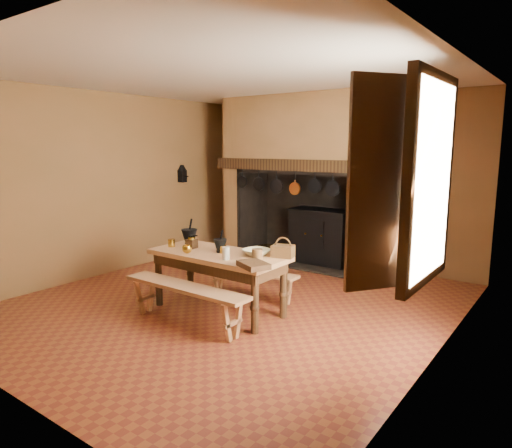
{
  "coord_description": "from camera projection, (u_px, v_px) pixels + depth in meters",
  "views": [
    {
      "loc": [
        3.53,
        -4.32,
        1.99
      ],
      "look_at": [
        0.15,
        0.3,
        1.0
      ],
      "focal_mm": 32.0,
      "sensor_mm": 36.0,
      "label": 1
    }
  ],
  "objects": [
    {
      "name": "floor",
      "position": [
        233.0,
        303.0,
        5.83
      ],
      "size": [
        5.5,
        5.5,
        0.0
      ],
      "primitive_type": "plane",
      "color": "brown",
      "rests_on": "ground"
    },
    {
      "name": "ceiling",
      "position": [
        231.0,
        76.0,
        5.36
      ],
      "size": [
        5.5,
        5.5,
        0.0
      ],
      "primitive_type": "plane",
      "rotation": [
        3.14,
        0.0,
        0.0
      ],
      "color": "silver",
      "rests_on": "back_wall"
    },
    {
      "name": "back_wall",
      "position": [
        334.0,
        181.0,
        7.78
      ],
      "size": [
        5.0,
        0.02,
        2.8
      ],
      "primitive_type": "cube",
      "color": "brown",
      "rests_on": "floor"
    },
    {
      "name": "wall_left",
      "position": [
        107.0,
        184.0,
        7.05
      ],
      "size": [
        0.02,
        5.5,
        2.8
      ],
      "primitive_type": "cube",
      "color": "brown",
      "rests_on": "floor"
    },
    {
      "name": "wall_right",
      "position": [
        445.0,
        211.0,
        4.14
      ],
      "size": [
        0.02,
        5.5,
        2.8
      ],
      "primitive_type": "cube",
      "color": "brown",
      "rests_on": "floor"
    },
    {
      "name": "chimney_breast",
      "position": [
        306.0,
        157.0,
        7.54
      ],
      "size": [
        2.95,
        0.96,
        2.8
      ],
      "color": "brown",
      "rests_on": "floor"
    },
    {
      "name": "iron_range",
      "position": [
        322.0,
        236.0,
        7.72
      ],
      "size": [
        1.12,
        0.55,
        1.6
      ],
      "color": "black",
      "rests_on": "floor"
    },
    {
      "name": "hearth_pans",
      "position": [
        265.0,
        253.0,
        8.19
      ],
      "size": [
        0.51,
        0.62,
        0.2
      ],
      "color": "gold",
      "rests_on": "floor"
    },
    {
      "name": "hanging_pans",
      "position": [
        287.0,
        186.0,
        7.24
      ],
      "size": [
        1.92,
        0.29,
        0.27
      ],
      "color": "black",
      "rests_on": "chimney_breast"
    },
    {
      "name": "onion_string",
      "position": [
        367.0,
        193.0,
        6.45
      ],
      "size": [
        0.12,
        0.1,
        0.46
      ],
      "primitive_type": null,
      "color": "#945D1B",
      "rests_on": "chimney_breast"
    },
    {
      "name": "herb_bunch",
      "position": [
        379.0,
        190.0,
        6.33
      ],
      "size": [
        0.2,
        0.2,
        0.35
      ],
      "primitive_type": "cone",
      "rotation": [
        3.14,
        0.0,
        0.0
      ],
      "color": "brown",
      "rests_on": "chimney_breast"
    },
    {
      "name": "window",
      "position": [
        417.0,
        180.0,
        3.86
      ],
      "size": [
        0.39,
        1.75,
        1.76
      ],
      "color": "white",
      "rests_on": "wall_right"
    },
    {
      "name": "wall_coffee_mill",
      "position": [
        182.0,
        172.0,
        8.22
      ],
      "size": [
        0.23,
        0.16,
        0.31
      ],
      "color": "black",
      "rests_on": "wall_left"
    },
    {
      "name": "work_table",
      "position": [
        218.0,
        262.0,
        5.46
      ],
      "size": [
        1.69,
        0.75,
        0.73
      ],
      "color": "#AE794F",
      "rests_on": "floor"
    },
    {
      "name": "bench_front",
      "position": [
        185.0,
        295.0,
        5.06
      ],
      "size": [
        1.66,
        0.29,
        0.47
      ],
      "color": "#AE794F",
      "rests_on": "floor"
    },
    {
      "name": "bench_back",
      "position": [
        250.0,
        276.0,
        6.02
      ],
      "size": [
        1.38,
        0.24,
        0.39
      ],
      "color": "#AE794F",
      "rests_on": "floor"
    },
    {
      "name": "mortar_large",
      "position": [
        189.0,
        236.0,
        5.83
      ],
      "size": [
        0.21,
        0.21,
        0.35
      ],
      "rotation": [
        0.0,
        0.0,
        -0.25
      ],
      "color": "black",
      "rests_on": "work_table"
    },
    {
      "name": "mortar_small",
      "position": [
        220.0,
        245.0,
        5.44
      ],
      "size": [
        0.16,
        0.16,
        0.28
      ],
      "rotation": [
        0.0,
        0.0,
        -0.31
      ],
      "color": "black",
      "rests_on": "work_table"
    },
    {
      "name": "coffee_grinder",
      "position": [
        192.0,
        243.0,
        5.67
      ],
      "size": [
        0.16,
        0.12,
        0.18
      ],
      "rotation": [
        0.0,
        0.0,
        0.1
      ],
      "color": "#341D10",
      "rests_on": "work_table"
    },
    {
      "name": "brass_mug_a",
      "position": [
        172.0,
        243.0,
        5.75
      ],
      "size": [
        0.11,
        0.11,
        0.1
      ],
      "primitive_type": "cylinder",
      "rotation": [
        0.0,
        0.0,
        -0.38
      ],
      "color": "gold",
      "rests_on": "work_table"
    },
    {
      "name": "brass_mug_b",
      "position": [
        223.0,
        249.0,
        5.42
      ],
      "size": [
        0.1,
        0.1,
        0.09
      ],
      "primitive_type": "cylinder",
      "rotation": [
        0.0,
        0.0,
        -0.3
      ],
      "color": "gold",
      "rests_on": "work_table"
    },
    {
      "name": "mixing_bowl",
      "position": [
        257.0,
        252.0,
        5.3
      ],
      "size": [
        0.36,
        0.36,
        0.07
      ],
      "primitive_type": "imported",
      "rotation": [
        0.0,
        0.0,
        -0.18
      ],
      "color": "beige",
      "rests_on": "work_table"
    },
    {
      "name": "stoneware_crock",
      "position": [
        257.0,
        255.0,
        4.99
      ],
      "size": [
        0.14,
        0.14,
        0.15
      ],
      "primitive_type": "cylinder",
      "rotation": [
        0.0,
        0.0,
        0.29
      ],
      "color": "brown",
      "rests_on": "work_table"
    },
    {
      "name": "glass_jar",
      "position": [
        226.0,
        253.0,
        5.09
      ],
      "size": [
        0.1,
        0.1,
        0.14
      ],
      "primitive_type": "cylinder",
      "rotation": [
        0.0,
        0.0,
        -0.24
      ],
      "color": "beige",
      "rests_on": "work_table"
    },
    {
      "name": "wicker_basket",
      "position": [
        283.0,
        251.0,
        5.21
      ],
      "size": [
        0.28,
        0.23,
        0.23
      ],
      "rotation": [
        0.0,
        0.0,
        0.27
      ],
      "color": "#452614",
      "rests_on": "work_table"
    },
    {
      "name": "wooden_tray",
      "position": [
        254.0,
        265.0,
        4.77
      ],
      "size": [
        0.41,
        0.36,
        0.06
      ],
      "primitive_type": "cube",
      "rotation": [
        0.0,
        0.0,
        -0.43
      ],
      "color": "#341D10",
      "rests_on": "work_table"
    },
    {
      "name": "brass_cup",
      "position": [
        187.0,
        249.0,
        5.41
      ],
      "size": [
        0.12,
        0.12,
        0.09
      ],
      "primitive_type": "imported",
      "rotation": [
        0.0,
        0.0,
        0.08
      ],
      "color": "gold",
      "rests_on": "work_table"
    }
  ]
}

